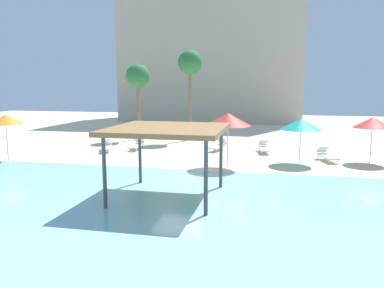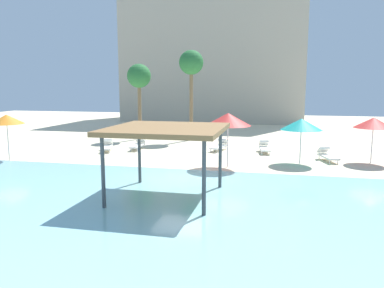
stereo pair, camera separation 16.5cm
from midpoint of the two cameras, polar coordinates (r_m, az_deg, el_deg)
name	(u,v)px [view 1 (the left image)]	position (r m, az deg, el deg)	size (l,w,h in m)	color
ground_plane	(181,177)	(18.17, -1.88, -5.00)	(80.00, 80.00, 0.00)	beige
lagoon_water	(145,212)	(13.34, -7.47, -10.16)	(44.00, 13.50, 0.04)	#8CC6CC
shade_pavilion	(168,131)	(14.45, -3.99, 1.91)	(4.31, 4.31, 2.78)	#42474C
beach_umbrella_red_1	(373,123)	(23.47, 25.38, 2.93)	(2.15, 2.15, 2.57)	silver
beach_umbrella_red_2	(228,119)	(20.02, 5.21, 3.72)	(2.43, 2.43, 2.91)	silver
beach_umbrella_teal_3	(301,124)	(21.78, 15.89, 2.89)	(2.28, 2.28, 2.53)	silver
beach_umbrella_orange_5	(5,119)	(24.22, -26.47, 3.33)	(1.97, 1.97, 2.68)	silver
lounge_chair_0	(264,147)	(25.13, 10.59, -0.50)	(0.84, 1.96, 0.74)	white
lounge_chair_1	(137,145)	(26.13, -8.48, -0.09)	(0.70, 1.93, 0.74)	white
lounge_chair_3	(326,155)	(23.34, 19.40, -1.57)	(1.13, 1.99, 0.74)	white
lounge_chair_4	(106,146)	(25.84, -12.96, -0.32)	(1.18, 1.99, 0.74)	white
lounge_chair_6	(219,145)	(25.53, 3.88, -0.22)	(1.09, 1.99, 0.74)	white
palm_tree_0	(138,78)	(30.83, -8.33, 9.86)	(1.90, 1.90, 6.03)	brown
palm_tree_1	(190,65)	(30.03, -0.45, 11.81)	(1.90, 1.90, 7.05)	brown
hotel_block_0	(213,53)	(48.81, 3.15, 13.49)	(21.42, 10.90, 16.60)	#B2A893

